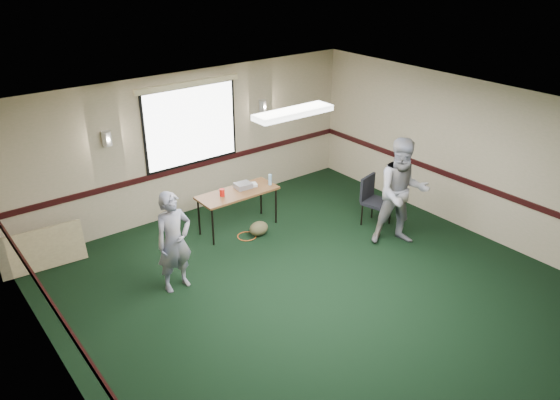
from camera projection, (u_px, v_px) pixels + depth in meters
ground at (335, 305)px, 7.88m from camera, size 8.00×8.00×0.00m
room_shell at (249, 161)px, 8.72m from camera, size 8.00×8.02×8.00m
folding_table at (238, 195)px, 9.70m from camera, size 1.47×0.59×0.74m
projector at (243, 186)px, 9.81m from camera, size 0.30×0.26×0.09m
game_console at (251, 185)px, 9.90m from camera, size 0.24×0.21×0.05m
red_cup at (222, 192)px, 9.49m from camera, size 0.09×0.09×0.13m
water_bottle at (270, 180)px, 9.91m from camera, size 0.06×0.06×0.21m
duffel_bag at (259, 229)px, 9.72m from camera, size 0.38×0.30×0.25m
cable_coil at (247, 236)px, 9.71m from camera, size 0.44×0.44×0.02m
folded_table at (42, 249)px, 8.66m from camera, size 1.31×0.29×0.67m
conference_chair at (373, 197)px, 9.96m from camera, size 0.54×0.56×0.92m
person_left at (174, 242)px, 7.98m from camera, size 0.59×0.40×1.57m
person_right at (402, 193)px, 9.14m from camera, size 1.16×1.10×1.89m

